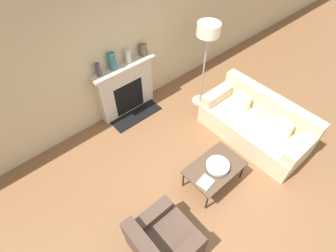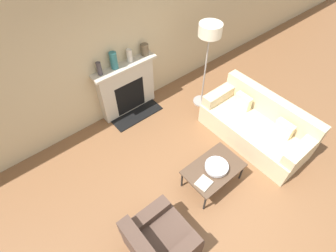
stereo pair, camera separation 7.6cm
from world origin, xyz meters
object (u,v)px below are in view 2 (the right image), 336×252
armchair_near (160,242)px  floor_lamp (209,39)px  mantel_vase_left (99,69)px  mantel_vase_center_left (114,60)px  book (204,183)px  bowl (217,167)px  mantel_vase_center_right (129,56)px  fireplace (127,89)px  coffee_table (214,169)px  mantel_vase_right (145,50)px  couch (256,126)px

armchair_near → floor_lamp: bearing=-55.0°
mantel_vase_left → mantel_vase_center_left: 0.30m
book → bowl: bearing=2.7°
mantel_vase_left → mantel_vase_center_right: (0.63, 0.00, -0.00)m
fireplace → mantel_vase_center_right: size_ratio=5.42×
fireplace → armchair_near: bearing=-115.9°
book → floor_lamp: floor_lamp is taller
mantel_vase_center_right → book: bearing=-99.7°
book → fireplace: bearing=75.9°
fireplace → coffee_table: size_ratio=1.39×
armchair_near → coffee_table: 1.39m
fireplace → coffee_table: bearing=-88.9°
mantel_vase_right → mantel_vase_left: bearing=180.0°
fireplace → mantel_vase_left: size_ratio=5.36×
book → mantel_vase_center_left: 2.64m
couch → fireplace: bearing=-147.7°
floor_lamp → mantel_vase_left: bearing=155.1°
mantel_vase_left → mantel_vase_center_left: size_ratio=0.77×
coffee_table → mantel_vase_center_left: size_ratio=2.98×
couch → coffee_table: couch is taller
couch → book: (-1.68, -0.27, 0.12)m
coffee_table → bowl: 0.09m
coffee_table → book: (-0.32, -0.09, 0.05)m
fireplace → mantel_vase_left: bearing=178.3°
armchair_near → mantel_vase_center_right: 3.22m
mantel_vase_right → fireplace: bearing=-178.4°
couch → mantel_vase_left: mantel_vase_left is taller
coffee_table → mantel_vase_left: mantel_vase_left is taller
fireplace → couch: size_ratio=0.66×
book → mantel_vase_right: (0.78, 2.50, 0.80)m
armchair_near → coffee_table: size_ratio=0.87×
mantel_vase_left → mantel_vase_right: size_ratio=1.13×
mantel_vase_center_left → book: bearing=-92.2°
bowl → mantel_vase_center_right: bearing=88.0°
coffee_table → book: book is taller
couch → floor_lamp: bearing=-177.6°
mantel_vase_center_right → bowl: bearing=-92.0°
fireplace → book: size_ratio=5.17×
bowl → mantel_vase_right: 2.59m
couch → mantel_vase_center_left: mantel_vase_center_left is taller
armchair_near → fireplace: bearing=-25.9°
mantel_vase_center_right → mantel_vase_right: mantel_vase_center_right is taller
fireplace → book: fireplace is taller
mantel_vase_center_right → couch: bearing=-60.7°
coffee_table → bowl: bowl is taller
mantel_vase_right → coffee_table: bearing=-100.8°
mantel_vase_center_right → armchair_near: bearing=-118.3°
mantel_vase_left → book: bearing=-85.3°
coffee_table → book: 0.34m
fireplace → armchair_near: size_ratio=1.60×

